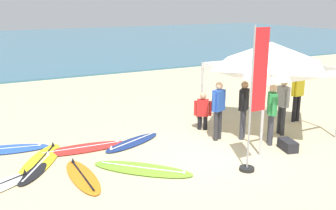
{
  "coord_description": "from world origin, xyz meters",
  "views": [
    {
      "loc": [
        -5.4,
        -7.85,
        3.9
      ],
      "look_at": [
        -0.46,
        1.62,
        1.0
      ],
      "focal_mm": 41.06,
      "sensor_mm": 36.0,
      "label": 1
    }
  ],
  "objects_px": {
    "surfboard_orange": "(82,176)",
    "gear_bag_near_tent": "(288,145)",
    "person_black": "(244,106)",
    "person_grey": "(283,103)",
    "surfboard_black": "(37,168)",
    "person_yellow": "(298,92)",
    "person_red": "(203,109)",
    "canopy_tent": "(270,54)",
    "surfboard_red": "(82,148)",
    "banner_flag": "(254,106)",
    "surfboard_yellow": "(40,162)",
    "surfboard_navy": "(132,142)",
    "person_blue": "(218,107)",
    "person_green": "(272,110)",
    "surfboard_lime": "(143,169)"
  },
  "relations": [
    {
      "from": "surfboard_navy",
      "to": "gear_bag_near_tent",
      "type": "xyz_separation_m",
      "value": [
        3.54,
        -2.39,
        0.1
      ]
    },
    {
      "from": "surfboard_black",
      "to": "surfboard_lime",
      "type": "bearing_deg",
      "value": -28.2
    },
    {
      "from": "surfboard_red",
      "to": "canopy_tent",
      "type": "bearing_deg",
      "value": -11.37
    },
    {
      "from": "surfboard_lime",
      "to": "surfboard_navy",
      "type": "distance_m",
      "value": 1.83
    },
    {
      "from": "person_red",
      "to": "banner_flag",
      "type": "relative_size",
      "value": 0.35
    },
    {
      "from": "surfboard_navy",
      "to": "person_yellow",
      "type": "distance_m",
      "value": 5.77
    },
    {
      "from": "person_yellow",
      "to": "person_red",
      "type": "relative_size",
      "value": 1.43
    },
    {
      "from": "surfboard_yellow",
      "to": "person_black",
      "type": "bearing_deg",
      "value": -9.27
    },
    {
      "from": "surfboard_orange",
      "to": "surfboard_black",
      "type": "xyz_separation_m",
      "value": [
        -0.86,
        0.93,
        0.0
      ]
    },
    {
      "from": "surfboard_black",
      "to": "gear_bag_near_tent",
      "type": "relative_size",
      "value": 3.0
    },
    {
      "from": "person_blue",
      "to": "surfboard_red",
      "type": "bearing_deg",
      "value": 164.25
    },
    {
      "from": "surfboard_navy",
      "to": "surfboard_yellow",
      "type": "xyz_separation_m",
      "value": [
        -2.55,
        -0.19,
        -0.0
      ]
    },
    {
      "from": "surfboard_navy",
      "to": "banner_flag",
      "type": "relative_size",
      "value": 0.6
    },
    {
      "from": "person_yellow",
      "to": "surfboard_yellow",
      "type": "bearing_deg",
      "value": 177.33
    },
    {
      "from": "surfboard_navy",
      "to": "person_green",
      "type": "bearing_deg",
      "value": -28.04
    },
    {
      "from": "surfboard_yellow",
      "to": "banner_flag",
      "type": "distance_m",
      "value": 5.4
    },
    {
      "from": "surfboard_red",
      "to": "surfboard_yellow",
      "type": "distance_m",
      "value": 1.24
    },
    {
      "from": "person_grey",
      "to": "gear_bag_near_tent",
      "type": "xyz_separation_m",
      "value": [
        -0.73,
        -1.06,
        -0.85
      ]
    },
    {
      "from": "surfboard_black",
      "to": "person_black",
      "type": "xyz_separation_m",
      "value": [
        5.72,
        -0.54,
        0.95
      ]
    },
    {
      "from": "person_green",
      "to": "person_yellow",
      "type": "xyz_separation_m",
      "value": [
        2.24,
        1.25,
        0.0
      ]
    },
    {
      "from": "person_grey",
      "to": "person_yellow",
      "type": "bearing_deg",
      "value": 28.87
    },
    {
      "from": "banner_flag",
      "to": "person_grey",
      "type": "bearing_deg",
      "value": 33.09
    },
    {
      "from": "surfboard_lime",
      "to": "surfboard_yellow",
      "type": "bearing_deg",
      "value": 143.03
    },
    {
      "from": "surfboard_navy",
      "to": "person_black",
      "type": "distance_m",
      "value": 3.35
    },
    {
      "from": "surfboard_lime",
      "to": "gear_bag_near_tent",
      "type": "relative_size",
      "value": 3.76
    },
    {
      "from": "person_black",
      "to": "gear_bag_near_tent",
      "type": "height_order",
      "value": "person_black"
    },
    {
      "from": "person_black",
      "to": "banner_flag",
      "type": "distance_m",
      "value": 2.23
    },
    {
      "from": "surfboard_yellow",
      "to": "person_yellow",
      "type": "bearing_deg",
      "value": -2.67
    },
    {
      "from": "person_red",
      "to": "banner_flag",
      "type": "distance_m",
      "value": 3.23
    },
    {
      "from": "surfboard_orange",
      "to": "person_red",
      "type": "relative_size",
      "value": 1.68
    },
    {
      "from": "surfboard_orange",
      "to": "gear_bag_near_tent",
      "type": "height_order",
      "value": "gear_bag_near_tent"
    },
    {
      "from": "person_grey",
      "to": "person_red",
      "type": "bearing_deg",
      "value": 141.45
    },
    {
      "from": "canopy_tent",
      "to": "person_green",
      "type": "height_order",
      "value": "canopy_tent"
    },
    {
      "from": "person_black",
      "to": "person_red",
      "type": "xyz_separation_m",
      "value": [
        -0.59,
        1.24,
        -0.33
      ]
    },
    {
      "from": "canopy_tent",
      "to": "surfboard_red",
      "type": "xyz_separation_m",
      "value": [
        -5.46,
        1.1,
        -2.35
      ]
    },
    {
      "from": "person_black",
      "to": "surfboard_black",
      "type": "bearing_deg",
      "value": 174.66
    },
    {
      "from": "canopy_tent",
      "to": "surfboard_yellow",
      "type": "distance_m",
      "value": 7.07
    },
    {
      "from": "person_blue",
      "to": "banner_flag",
      "type": "bearing_deg",
      "value": -102.73
    },
    {
      "from": "surfboard_lime",
      "to": "surfboard_yellow",
      "type": "height_order",
      "value": "same"
    },
    {
      "from": "surfboard_black",
      "to": "person_yellow",
      "type": "distance_m",
      "value": 8.41
    },
    {
      "from": "person_black",
      "to": "person_grey",
      "type": "bearing_deg",
      "value": -10.71
    },
    {
      "from": "banner_flag",
      "to": "gear_bag_near_tent",
      "type": "bearing_deg",
      "value": 17.14
    },
    {
      "from": "person_black",
      "to": "person_blue",
      "type": "xyz_separation_m",
      "value": [
        -0.7,
        0.26,
        0.0
      ]
    },
    {
      "from": "surfboard_lime",
      "to": "surfboard_red",
      "type": "bearing_deg",
      "value": 115.04
    },
    {
      "from": "surfboard_orange",
      "to": "person_red",
      "type": "bearing_deg",
      "value": 20.93
    },
    {
      "from": "surfboard_yellow",
      "to": "person_black",
      "type": "distance_m",
      "value": 5.73
    },
    {
      "from": "surfboard_navy",
      "to": "person_black",
      "type": "height_order",
      "value": "person_black"
    },
    {
      "from": "surfboard_navy",
      "to": "banner_flag",
      "type": "height_order",
      "value": "banner_flag"
    },
    {
      "from": "surfboard_red",
      "to": "person_green",
      "type": "bearing_deg",
      "value": -22.86
    },
    {
      "from": "surfboard_black",
      "to": "person_red",
      "type": "height_order",
      "value": "person_red"
    }
  ]
}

